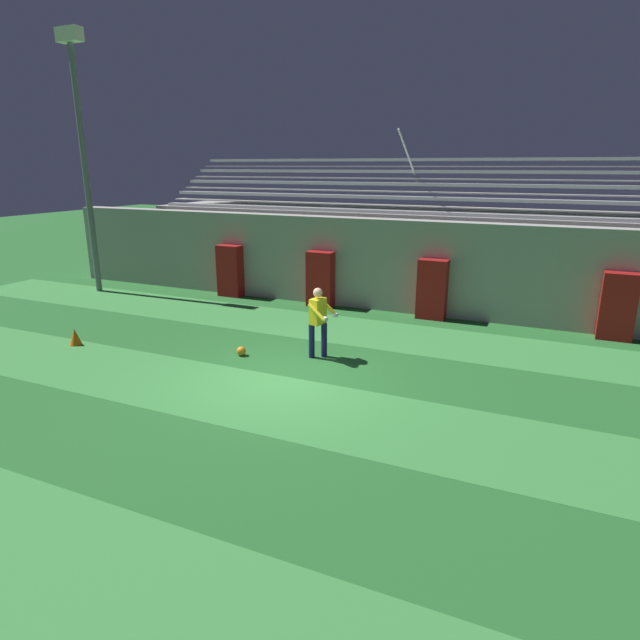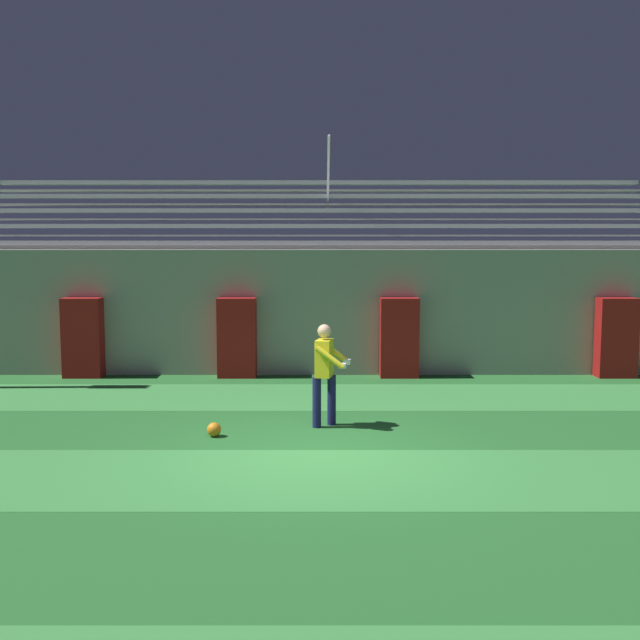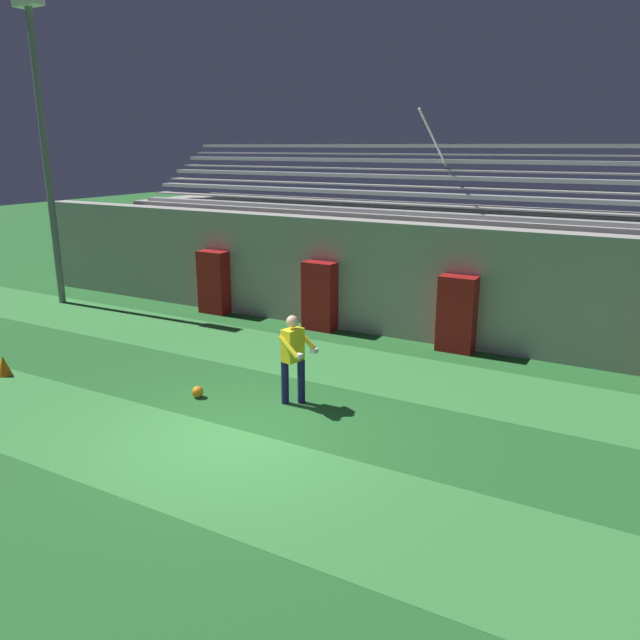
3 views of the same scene
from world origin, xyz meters
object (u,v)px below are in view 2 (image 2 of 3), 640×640
padding_pillar_far_right (613,338)px  soccer_ball (211,430)px  padding_pillar_gate_left (234,338)px  padding_pillar_gate_right (396,338)px  padding_pillar_far_left (80,338)px  goalkeeper (322,368)px

padding_pillar_far_right → soccer_ball: bearing=-148.3°
padding_pillar_gate_left → soccer_ball: bearing=-87.8°
padding_pillar_gate_right → soccer_ball: bearing=-123.9°
soccer_ball → padding_pillar_far_left: bearing=125.5°
padding_pillar_gate_right → padding_pillar_far_left: bearing=180.0°
padding_pillar_far_right → goalkeeper: (-6.44, -4.38, 0.08)m
padding_pillar_far_right → goalkeeper: padding_pillar_far_right is taller
padding_pillar_gate_right → padding_pillar_far_left: (-6.97, 0.00, 0.00)m
padding_pillar_far_left → goalkeeper: padding_pillar_far_left is taller
padding_pillar_far_left → padding_pillar_gate_right: bearing=0.0°
padding_pillar_gate_right → padding_pillar_far_right: bearing=0.0°
padding_pillar_gate_left → padding_pillar_gate_right: bearing=0.0°
padding_pillar_gate_right → padding_pillar_far_right: same height
padding_pillar_gate_left → padding_pillar_gate_right: size_ratio=1.00×
padding_pillar_far_right → soccer_ball: size_ratio=7.97×
padding_pillar_gate_left → padding_pillar_gate_right: 3.57m
padding_pillar_gate_left → soccer_ball: (0.19, -5.03, -0.77)m
padding_pillar_far_left → soccer_ball: (3.59, -5.03, -0.77)m
padding_pillar_far_right → padding_pillar_gate_right: bearing=180.0°
padding_pillar_gate_left → goalkeeper: padding_pillar_gate_left is taller
padding_pillar_far_left → padding_pillar_far_right: same height
soccer_ball → padding_pillar_gate_right: bearing=56.1°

